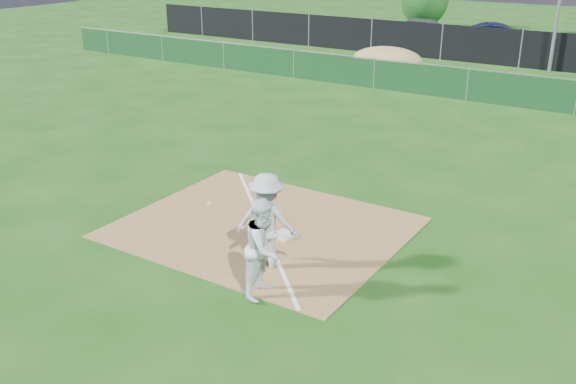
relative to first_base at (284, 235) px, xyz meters
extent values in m
plane|color=#15420E|center=(-0.66, 9.16, -0.06)|extent=(90.00, 90.00, 0.00)
cube|color=olive|center=(-0.66, 0.16, -0.05)|extent=(6.00, 5.00, 0.02)
cube|color=white|center=(-0.66, 0.16, -0.03)|extent=(5.01, 5.01, 0.01)
cube|color=#0D3215|center=(-0.66, 14.16, 0.54)|extent=(44.00, 0.05, 1.20)
ellipsoid|color=#987A49|center=(-5.66, 17.66, 0.53)|extent=(3.38, 2.60, 1.17)
cube|color=black|center=(-0.66, 22.16, 0.84)|extent=(46.00, 0.04, 1.80)
cube|color=black|center=(-0.66, 27.16, -0.05)|extent=(46.00, 9.00, 0.01)
cube|color=silver|center=(0.00, 0.00, 0.00)|extent=(0.43, 0.43, 0.08)
imported|color=silver|center=(0.42, -1.24, 0.91)|extent=(1.39, 1.05, 1.91)
sphere|color=white|center=(-1.16, -1.04, 0.85)|extent=(0.08, 0.08, 0.08)
imported|color=white|center=(0.98, -2.13, 0.87)|extent=(0.79, 0.96, 1.86)
imported|color=#A0A2A7|center=(-7.37, 26.99, 0.69)|extent=(4.36, 1.79, 1.48)
imported|color=black|center=(-3.18, 27.34, 0.63)|extent=(4.39, 2.60, 1.37)
cylinder|color=#382316|center=(-9.98, 33.13, 0.48)|extent=(0.24, 0.24, 1.09)
camera|label=1|loc=(6.79, -10.42, 6.00)|focal=40.00mm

